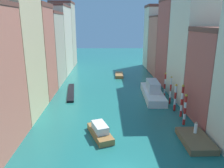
% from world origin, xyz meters
% --- Properties ---
extents(ground_plane, '(154.00, 154.00, 0.00)m').
position_xyz_m(ground_plane, '(0.00, 24.50, 0.00)').
color(ground_plane, '#1E6B66').
extents(building_left_1, '(6.56, 9.28, 19.65)m').
position_xyz_m(building_left_1, '(-14.10, 14.48, 9.84)').
color(building_left_1, beige).
rests_on(building_left_1, ground).
extents(building_left_2, '(6.56, 7.43, 16.52)m').
position_xyz_m(building_left_2, '(-14.10, 22.99, 8.27)').
color(building_left_2, '#C6705B').
rests_on(building_left_2, ground).
extents(building_left_3, '(6.56, 9.99, 15.52)m').
position_xyz_m(building_left_3, '(-14.10, 31.87, 7.77)').
color(building_left_3, '#BCB299').
rests_on(building_left_3, ground).
extents(building_left_4, '(6.56, 12.05, 17.51)m').
position_xyz_m(building_left_4, '(-14.10, 43.05, 8.77)').
color(building_left_4, beige).
rests_on(building_left_4, ground).
extents(building_left_5, '(6.56, 8.54, 19.27)m').
position_xyz_m(building_left_5, '(-14.10, 53.48, 9.65)').
color(building_left_5, '#BCB299').
rests_on(building_left_5, ground).
extents(building_right_1, '(6.56, 8.69, 12.74)m').
position_xyz_m(building_right_1, '(14.10, 11.36, 6.38)').
color(building_right_1, '#B25147').
rests_on(building_right_1, ground).
extents(building_right_2, '(6.56, 10.16, 18.18)m').
position_xyz_m(building_right_2, '(14.10, 20.77, 9.11)').
color(building_right_2, beige).
rests_on(building_right_2, ground).
extents(building_right_3, '(6.56, 9.57, 18.05)m').
position_xyz_m(building_right_3, '(14.10, 30.73, 9.04)').
color(building_right_3, '#B25147').
rests_on(building_right_3, ground).
extents(building_right_4, '(6.56, 10.76, 14.94)m').
position_xyz_m(building_right_4, '(14.10, 40.90, 7.48)').
color(building_right_4, '#C6705B').
rests_on(building_right_4, ground).
extents(building_right_5, '(6.56, 7.55, 18.21)m').
position_xyz_m(building_right_5, '(14.10, 50.28, 9.12)').
color(building_right_5, beige).
rests_on(building_right_5, ground).
extents(waterfront_dock, '(3.09, 5.31, 0.70)m').
position_xyz_m(waterfront_dock, '(9.04, 5.43, 0.35)').
color(waterfront_dock, brown).
rests_on(waterfront_dock, ground).
extents(person_on_dock, '(0.36, 0.36, 1.42)m').
position_xyz_m(person_on_dock, '(9.39, 6.48, 1.36)').
color(person_on_dock, white).
rests_on(person_on_dock, waterfront_dock).
extents(mooring_pole_0, '(0.36, 0.36, 4.37)m').
position_xyz_m(mooring_pole_0, '(9.31, 10.09, 2.24)').
color(mooring_pole_0, red).
rests_on(mooring_pole_0, ground).
extents(mooring_pole_1, '(0.37, 0.37, 4.87)m').
position_xyz_m(mooring_pole_1, '(9.79, 12.77, 2.49)').
color(mooring_pole_1, red).
rests_on(mooring_pole_1, ground).
extents(mooring_pole_2, '(0.37, 0.37, 4.30)m').
position_xyz_m(mooring_pole_2, '(9.54, 15.07, 2.20)').
color(mooring_pole_2, red).
rests_on(mooring_pole_2, ground).
extents(mooring_pole_3, '(0.27, 0.27, 4.80)m').
position_xyz_m(mooring_pole_3, '(9.62, 17.95, 2.44)').
color(mooring_pole_3, red).
rests_on(mooring_pole_3, ground).
extents(mooring_pole_4, '(0.31, 0.31, 4.75)m').
position_xyz_m(mooring_pole_4, '(9.46, 20.93, 2.42)').
color(mooring_pole_4, red).
rests_on(mooring_pole_4, ground).
extents(vaporetto_white, '(3.65, 11.58, 3.05)m').
position_xyz_m(vaporetto_white, '(7.43, 21.53, 1.04)').
color(vaporetto_white, white).
rests_on(vaporetto_white, ground).
extents(gondola_black, '(2.61, 11.05, 0.36)m').
position_xyz_m(gondola_black, '(-7.99, 24.35, 0.18)').
color(gondola_black, black).
rests_on(gondola_black, ground).
extents(motorboat_0, '(2.14, 5.11, 0.70)m').
position_xyz_m(motorboat_0, '(2.27, 37.75, 0.35)').
color(motorboat_0, olive).
rests_on(motorboat_0, ground).
extents(motorboat_1, '(3.44, 5.49, 1.63)m').
position_xyz_m(motorboat_1, '(-1.88, 7.30, 0.64)').
color(motorboat_1, olive).
rests_on(motorboat_1, ground).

